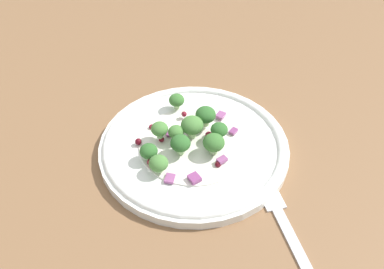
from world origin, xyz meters
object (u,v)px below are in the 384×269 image
at_px(plate, 192,145).
at_px(fork, 294,242).
at_px(broccoli_floret_1, 149,151).
at_px(broccoli_floret_0, 177,100).
at_px(broccoli_floret_2, 160,165).

height_order(plate, fork, plate).
bearing_deg(plate, broccoli_floret_1, -109.13).
relative_size(plate, broccoli_floret_0, 11.18).
bearing_deg(broccoli_floret_2, plate, 95.85).
distance_m(broccoli_floret_1, fork, 0.20).
relative_size(plate, broccoli_floret_1, 10.76).
bearing_deg(broccoli_floret_1, broccoli_floret_2, -13.41).
height_order(broccoli_floret_0, broccoli_floret_2, same).
height_order(plate, broccoli_floret_0, broccoli_floret_0).
bearing_deg(broccoli_floret_0, broccoli_floret_1, -66.49).
bearing_deg(broccoli_floret_1, plate, 70.87).
bearing_deg(broccoli_floret_2, fork, 9.97).
distance_m(plate, fork, 0.18).
distance_m(broccoli_floret_0, broccoli_floret_2, 0.12).
xyz_separation_m(broccoli_floret_1, fork, (0.19, 0.02, -0.02)).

